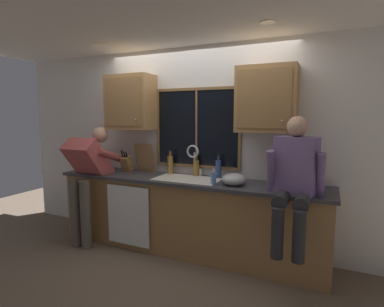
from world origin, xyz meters
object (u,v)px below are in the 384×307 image
cutting_board (145,158)px  soap_dispenser (213,178)px  bottle_green_glass (196,168)px  person_sitting_on_counter (294,177)px  bottle_tall_clear (218,169)px  bottle_amber_small (170,164)px  person_standing (88,172)px  mixing_bowl (234,179)px  knife_block (127,164)px

cutting_board → soap_dispenser: (1.14, -0.36, -0.12)m
bottle_green_glass → soap_dispenser: bearing=-44.7°
person_sitting_on_counter → cutting_board: (-2.00, 0.48, 0.01)m
bottle_tall_clear → bottle_amber_small: bearing=179.8°
person_standing → cutting_board: size_ratio=3.94×
bottle_tall_clear → bottle_amber_small: bottle_amber_small is taller
mixing_bowl → person_standing: bearing=-173.2°
knife_block → cutting_board: bearing=30.1°
bottle_tall_clear → mixing_bowl: bearing=-44.6°
person_standing → bottle_tall_clear: (1.62, 0.50, 0.09)m
person_sitting_on_counter → knife_block: size_ratio=3.92×
person_sitting_on_counter → bottle_tall_clear: bearing=153.2°
mixing_bowl → soap_dispenser: size_ratio=1.43×
knife_block → bottle_tall_clear: knife_block is taller
knife_block → person_sitting_on_counter: bearing=-9.2°
person_standing → bottle_green_glass: (1.31, 0.52, 0.08)m
soap_dispenser → bottle_tall_clear: bottle_tall_clear is taller
soap_dispenser → bottle_tall_clear: (-0.07, 0.35, 0.05)m
knife_block → bottle_amber_small: size_ratio=1.04×
bottle_green_glass → bottle_amber_small: 0.37m
bottle_green_glass → bottle_tall_clear: 0.31m
cutting_board → bottle_green_glass: bearing=0.8°
person_sitting_on_counter → cutting_board: bearing=166.5°
mixing_bowl → knife_block: bearing=174.2°
person_sitting_on_counter → bottle_amber_small: person_sitting_on_counter is taller
person_standing → bottle_green_glass: 1.41m
cutting_board → mixing_bowl: cutting_board is taller
person_sitting_on_counter → mixing_bowl: bearing=163.2°
bottle_green_glass → person_sitting_on_counter: bearing=-21.6°
cutting_board → bottle_green_glass: cutting_board is taller
knife_block → cutting_board: (0.21, 0.12, 0.08)m
person_sitting_on_counter → mixing_bowl: person_sitting_on_counter is taller
mixing_bowl → soap_dispenser: bearing=-160.4°
cutting_board → bottle_amber_small: cutting_board is taller
cutting_board → bottle_amber_small: 0.40m
person_standing → bottle_green_glass: bearing=21.6°
cutting_board → bottle_tall_clear: cutting_board is taller
knife_block → bottle_tall_clear: 1.29m
cutting_board → mixing_bowl: (1.35, -0.28, -0.13)m
person_sitting_on_counter → soap_dispenser: person_sitting_on_counter is taller
mixing_bowl → bottle_green_glass: size_ratio=1.05×
knife_block → bottle_amber_small: bottle_amber_small is taller
person_sitting_on_counter → bottle_tall_clear: person_sitting_on_counter is taller
bottle_green_glass → cutting_board: bearing=-179.2°
bottle_amber_small → person_sitting_on_counter: bearing=-16.4°
person_standing → soap_dispenser: size_ratio=8.04×
soap_dispenser → bottle_green_glass: bottle_green_glass is taller
soap_dispenser → bottle_amber_small: bottle_amber_small is taller
cutting_board → knife_block: bearing=-149.9°
soap_dispenser → bottle_green_glass: bearing=135.3°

